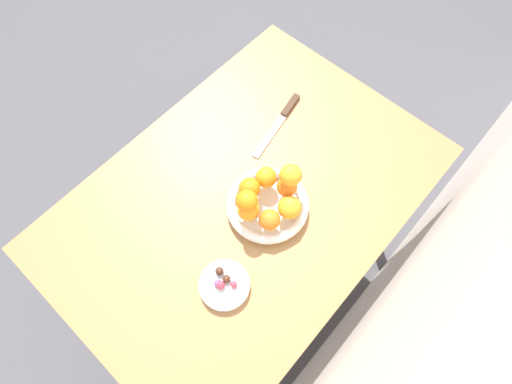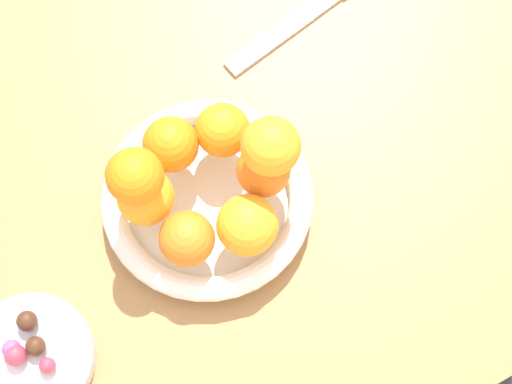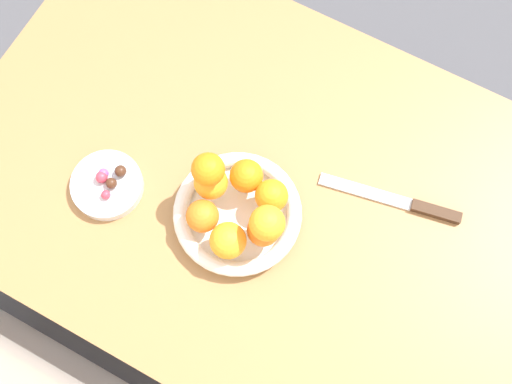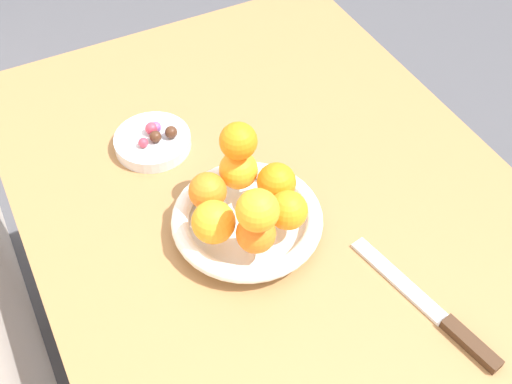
{
  "view_description": "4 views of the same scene",
  "coord_description": "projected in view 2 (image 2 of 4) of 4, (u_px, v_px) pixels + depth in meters",
  "views": [
    {
      "loc": [
        0.33,
        0.33,
        1.77
      ],
      "look_at": [
        0.0,
        0.04,
        0.83
      ],
      "focal_mm": 28.0,
      "sensor_mm": 36.0,
      "label": 1
    },
    {
      "loc": [
        0.07,
        0.33,
        1.56
      ],
      "look_at": [
        -0.05,
        0.11,
        0.83
      ],
      "focal_mm": 55.0,
      "sensor_mm": 36.0,
      "label": 2
    },
    {
      "loc": [
        -0.19,
        0.33,
        1.85
      ],
      "look_at": [
        -0.04,
        0.05,
        0.86
      ],
      "focal_mm": 45.0,
      "sensor_mm": 36.0,
      "label": 3
    },
    {
      "loc": [
        -0.55,
        0.33,
        1.51
      ],
      "look_at": [
        -0.01,
        0.06,
        0.82
      ],
      "focal_mm": 45.0,
      "sensor_mm": 36.0,
      "label": 4
    }
  ],
  "objects": [
    {
      "name": "orange_2",
      "position": [
        168.0,
        146.0,
        0.81
      ],
      "size": [
        0.06,
        0.06,
        0.06
      ],
      "primitive_type": "sphere",
      "color": "orange",
      "rests_on": "fruit_bowl"
    },
    {
      "name": "candy_ball_2",
      "position": [
        47.0,
        365.0,
        0.77
      ],
      "size": [
        0.02,
        0.02,
        0.02
      ],
      "primitive_type": "sphere",
      "color": "#C6384C",
      "rests_on": "candy_dish"
    },
    {
      "name": "orange_6",
      "position": [
        135.0,
        176.0,
        0.73
      ],
      "size": [
        0.06,
        0.06,
        0.06
      ],
      "primitive_type": "sphere",
      "color": "orange",
      "rests_on": "orange_3"
    },
    {
      "name": "ground_plane",
      "position": [
        209.0,
        294.0,
        1.58
      ],
      "size": [
        6.0,
        6.0,
        0.0
      ],
      "primitive_type": "plane",
      "color": "#4C4C51"
    },
    {
      "name": "candy_ball_0",
      "position": [
        36.0,
        346.0,
        0.78
      ],
      "size": [
        0.02,
        0.02,
        0.02
      ],
      "primitive_type": "sphere",
      "color": "#472819",
      "rests_on": "candy_dish"
    },
    {
      "name": "orange_7",
      "position": [
        271.0,
        146.0,
        0.75
      ],
      "size": [
        0.06,
        0.06,
        0.06
      ],
      "primitive_type": "sphere",
      "color": "orange",
      "rests_on": "orange_0"
    },
    {
      "name": "fruit_bowl",
      "position": [
        208.0,
        198.0,
        0.84
      ],
      "size": [
        0.23,
        0.23,
        0.04
      ],
      "color": "white",
      "rests_on": "dining_table"
    },
    {
      "name": "candy_dish",
      "position": [
        31.0,
        357.0,
        0.79
      ],
      "size": [
        0.13,
        0.13,
        0.02
      ],
      "primitive_type": "cylinder",
      "color": "silver",
      "rests_on": "dining_table"
    },
    {
      "name": "orange_3",
      "position": [
        146.0,
        197.0,
        0.79
      ],
      "size": [
        0.06,
        0.06,
        0.06
      ],
      "primitive_type": "sphere",
      "color": "orange",
      "rests_on": "fruit_bowl"
    },
    {
      "name": "orange_1",
      "position": [
        223.0,
        130.0,
        0.81
      ],
      "size": [
        0.06,
        0.06,
        0.06
      ],
      "primitive_type": "sphere",
      "color": "orange",
      "rests_on": "fruit_bowl"
    },
    {
      "name": "dining_table",
      "position": [
        179.0,
        185.0,
        0.96
      ],
      "size": [
        1.1,
        0.76,
        0.74
      ],
      "color": "#9E7042",
      "rests_on": "ground_plane"
    },
    {
      "name": "orange_4",
      "position": [
        187.0,
        239.0,
        0.78
      ],
      "size": [
        0.06,
        0.06,
        0.06
      ],
      "primitive_type": "sphere",
      "color": "orange",
      "rests_on": "fruit_bowl"
    },
    {
      "name": "candy_ball_1",
      "position": [
        27.0,
        321.0,
        0.78
      ],
      "size": [
        0.02,
        0.02,
        0.02
      ],
      "primitive_type": "sphere",
      "color": "#472819",
      "rests_on": "candy_dish"
    },
    {
      "name": "candy_ball_4",
      "position": [
        15.0,
        355.0,
        0.77
      ],
      "size": [
        0.02,
        0.02,
        0.02
      ],
      "primitive_type": "sphere",
      "color": "#C6384C",
      "rests_on": "candy_dish"
    },
    {
      "name": "orange_5",
      "position": [
        247.0,
        225.0,
        0.78
      ],
      "size": [
        0.06,
        0.06,
        0.06
      ],
      "primitive_type": "sphere",
      "color": "orange",
      "rests_on": "fruit_bowl"
    },
    {
      "name": "orange_0",
      "position": [
        263.0,
        170.0,
        0.8
      ],
      "size": [
        0.06,
        0.06,
        0.06
      ],
      "primitive_type": "sphere",
      "color": "orange",
      "rests_on": "fruit_bowl"
    },
    {
      "name": "candy_ball_3",
      "position": [
        11.0,
        349.0,
        0.78
      ],
      "size": [
        0.02,
        0.02,
        0.02
      ],
      "primitive_type": "sphere",
      "color": "#8C4C99",
      "rests_on": "candy_dish"
    }
  ]
}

